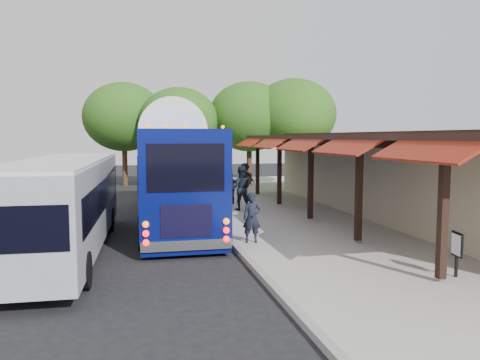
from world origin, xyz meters
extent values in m
plane|color=black|center=(0.00, 0.00, 0.00)|extent=(90.00, 90.00, 0.00)
cube|color=#9E9B93|center=(5.00, 4.00, 0.07)|extent=(10.00, 40.00, 0.15)
cube|color=gray|center=(0.05, 4.00, 0.07)|extent=(0.20, 40.00, 0.16)
cube|color=#C2B187|center=(8.50, 4.00, 1.80)|extent=(5.00, 20.00, 3.60)
cube|color=black|center=(5.98, 4.00, 3.30)|extent=(0.06, 20.00, 0.60)
cube|color=#331E19|center=(4.90, 4.00, 3.40)|extent=(2.60, 20.00, 0.18)
cube|color=black|center=(3.78, -4.00, 1.80)|extent=(0.18, 0.18, 3.16)
cube|color=maroon|center=(3.35, -4.00, 3.15)|extent=(1.00, 3.20, 0.57)
cube|color=black|center=(3.78, 0.00, 1.80)|extent=(0.18, 0.18, 3.16)
cube|color=maroon|center=(3.35, 0.00, 3.15)|extent=(1.00, 3.20, 0.57)
cube|color=black|center=(3.78, 4.00, 1.80)|extent=(0.18, 0.18, 3.16)
cube|color=maroon|center=(3.35, 4.00, 3.15)|extent=(1.00, 3.20, 0.57)
cube|color=black|center=(3.78, 8.00, 1.80)|extent=(0.18, 0.18, 3.16)
cube|color=maroon|center=(3.35, 8.00, 3.15)|extent=(1.00, 3.20, 0.57)
cube|color=black|center=(3.78, 12.00, 1.80)|extent=(0.18, 0.18, 3.16)
cube|color=maroon|center=(3.35, 12.00, 3.15)|extent=(1.00, 3.20, 0.57)
sphere|color=teal|center=(4.20, -2.00, 2.88)|extent=(0.26, 0.26, 0.26)
sphere|color=teal|center=(4.20, 3.00, 2.88)|extent=(0.26, 0.26, 0.26)
sphere|color=teal|center=(4.20, 8.00, 2.88)|extent=(0.26, 0.26, 0.26)
cube|color=#070F5B|center=(-1.45, 5.68, 2.04)|extent=(2.73, 12.12, 3.17)
cube|color=#070F5B|center=(-1.45, 5.68, 0.30)|extent=(2.68, 12.00, 0.35)
ellipsoid|color=white|center=(-1.45, 5.68, 3.61)|extent=(2.73, 11.88, 0.56)
cube|color=black|center=(-1.45, -0.37, 2.57)|extent=(2.11, 0.06, 1.31)
cube|color=silver|center=(-1.45, -0.30, 0.42)|extent=(2.52, 0.21, 0.28)
sphere|color=#FF0C0C|center=(-2.55, -0.39, 0.68)|extent=(0.18, 0.18, 0.18)
sphere|color=#FF0C0C|center=(-0.35, -0.39, 0.68)|extent=(0.18, 0.18, 0.18)
cylinder|color=black|center=(-2.61, 1.09, 0.52)|extent=(0.32, 1.05, 1.05)
cylinder|color=black|center=(-0.29, 1.09, 0.52)|extent=(0.32, 1.05, 1.05)
cylinder|color=black|center=(-2.61, 9.55, 0.52)|extent=(0.32, 1.05, 1.05)
cylinder|color=black|center=(-0.29, 9.55, 0.52)|extent=(0.32, 1.05, 1.05)
cube|color=gray|center=(-4.93, 1.31, 1.49)|extent=(2.60, 10.33, 2.36)
cube|color=black|center=(-6.05, 1.31, 1.69)|extent=(0.35, 8.71, 0.89)
cube|color=black|center=(-3.80, 1.31, 1.69)|extent=(0.35, 8.71, 0.89)
cube|color=silver|center=(-4.93, 1.31, 2.71)|extent=(2.55, 10.12, 0.09)
cylinder|color=black|center=(-3.90, -2.28, 0.43)|extent=(0.28, 0.86, 0.86)
cylinder|color=black|center=(-5.95, 4.39, 0.43)|extent=(0.28, 0.86, 0.86)
cylinder|color=black|center=(-3.90, 4.39, 0.43)|extent=(0.28, 0.86, 0.86)
imported|color=black|center=(0.60, 0.76, 0.92)|extent=(0.59, 0.42, 1.54)
imported|color=black|center=(1.72, 7.14, 1.13)|extent=(1.11, 0.97, 1.96)
imported|color=black|center=(1.68, 9.11, 0.91)|extent=(0.92, 0.44, 1.52)
imported|color=black|center=(3.40, 13.48, 1.02)|extent=(1.17, 0.73, 1.73)
cube|color=black|center=(4.36, -3.76, 0.68)|extent=(0.07, 0.07, 1.06)
cube|color=black|center=(4.36, -3.76, 0.92)|extent=(0.12, 0.48, 0.58)
cube|color=white|center=(4.34, -3.76, 0.92)|extent=(0.08, 0.40, 0.48)
cylinder|color=#382314|center=(0.01, 17.83, 1.50)|extent=(0.36, 0.36, 3.00)
ellipsoid|color=#265314|center=(0.01, 17.83, 4.43)|extent=(5.18, 5.18, 4.40)
cylinder|color=#382314|center=(4.84, 18.18, 1.62)|extent=(0.36, 0.36, 3.24)
ellipsoid|color=#265314|center=(4.84, 18.18, 4.78)|extent=(5.59, 5.59, 4.75)
cylinder|color=#382314|center=(7.71, 17.24, 1.66)|extent=(0.36, 0.36, 3.31)
ellipsoid|color=#265314|center=(7.71, 17.24, 4.89)|extent=(5.72, 5.72, 4.86)
cylinder|color=#382314|center=(-3.53, 20.48, 1.62)|extent=(0.36, 0.36, 3.24)
ellipsoid|color=#265314|center=(-3.53, 20.48, 4.78)|extent=(5.59, 5.59, 4.75)
camera|label=1|loc=(-2.90, -13.02, 3.40)|focal=35.00mm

